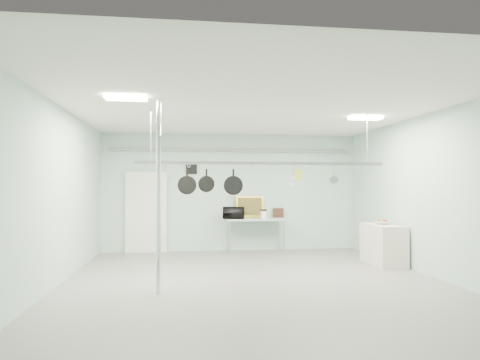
{
  "coord_description": "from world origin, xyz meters",
  "views": [
    {
      "loc": [
        -1.26,
        -7.73,
        1.75
      ],
      "look_at": [
        -0.15,
        1.0,
        1.89
      ],
      "focal_mm": 32.0,
      "sensor_mm": 36.0,
      "label": 1
    }
  ],
  "objects": [
    {
      "name": "pot_rack",
      "position": [
        0.2,
        0.3,
        2.23
      ],
      "size": [
        4.8,
        0.06,
        1.0
      ],
      "color": "#B7B7BC",
      "rests_on": "ceiling"
    },
    {
      "name": "fruit_bowl",
      "position": [
        3.16,
        1.46,
        0.94
      ],
      "size": [
        0.42,
        0.42,
        0.08
      ],
      "primitive_type": "imported",
      "rotation": [
        0.0,
        0.0,
        0.35
      ],
      "color": "silver",
      "rests_on": "side_cabinet"
    },
    {
      "name": "right_wall",
      "position": [
        3.49,
        0.0,
        1.6
      ],
      "size": [
        0.02,
        8.0,
        3.2
      ],
      "primitive_type": "cube",
      "color": "#AACDBC",
      "rests_on": "floor"
    },
    {
      "name": "skillet_right",
      "position": [
        -0.36,
        0.3,
        1.84
      ],
      "size": [
        0.36,
        0.06,
        0.5
      ],
      "primitive_type": null,
      "rotation": [
        0.0,
        0.0,
        -0.01
      ],
      "color": "black",
      "rests_on": "pot_rack"
    },
    {
      "name": "back_wall",
      "position": [
        0.0,
        3.99,
        1.6
      ],
      "size": [
        7.0,
        0.02,
        3.2
      ],
      "primitive_type": "cube",
      "color": "#AACDBC",
      "rests_on": "floor"
    },
    {
      "name": "coffee_canister",
      "position": [
        0.8,
        3.48,
        1.01
      ],
      "size": [
        0.22,
        0.22,
        0.2
      ],
      "primitive_type": "cylinder",
      "rotation": [
        0.0,
        0.0,
        0.39
      ],
      "color": "white",
      "rests_on": "prep_table"
    },
    {
      "name": "fruit_cluster",
      "position": [
        3.16,
        1.46,
        0.98
      ],
      "size": [
        0.24,
        0.24,
        0.09
      ],
      "primitive_type": null,
      "color": "#A30F17",
      "rests_on": "fruit_bowl"
    },
    {
      "name": "floor",
      "position": [
        0.0,
        0.0,
        0.0
      ],
      "size": [
        8.0,
        8.0,
        0.0
      ],
      "primitive_type": "plane",
      "color": "gray",
      "rests_on": "ground"
    },
    {
      "name": "skillet_left",
      "position": [
        -1.23,
        0.3,
        1.84
      ],
      "size": [
        0.35,
        0.1,
        0.49
      ],
      "primitive_type": null,
      "rotation": [
        0.0,
        0.0,
        -0.11
      ],
      "color": "black",
      "rests_on": "pot_rack"
    },
    {
      "name": "saucepan",
      "position": [
        1.61,
        0.3,
        1.94
      ],
      "size": [
        0.17,
        0.14,
        0.28
      ],
      "primitive_type": null,
      "rotation": [
        0.0,
        0.0,
        0.34
      ],
      "color": "#A2A2A7",
      "rests_on": "pot_rack"
    },
    {
      "name": "microwave",
      "position": [
        0.01,
        3.49,
        1.06
      ],
      "size": [
        0.61,
        0.46,
        0.31
      ],
      "primitive_type": "imported",
      "rotation": [
        0.0,
        0.0,
        2.98
      ],
      "color": "black",
      "rests_on": "prep_table"
    },
    {
      "name": "conduit_pipe",
      "position": [
        0.0,
        3.9,
        2.75
      ],
      "size": [
        6.6,
        0.07,
        0.07
      ],
      "primitive_type": "cylinder",
      "rotation": [
        0.0,
        1.57,
        0.0
      ],
      "color": "gray",
      "rests_on": "back_wall"
    },
    {
      "name": "door",
      "position": [
        -2.3,
        3.94,
        1.05
      ],
      "size": [
        1.1,
        0.1,
        2.2
      ],
      "primitive_type": "cube",
      "color": "silver",
      "rests_on": "floor"
    },
    {
      "name": "painting_large",
      "position": [
        0.5,
        3.9,
        1.2
      ],
      "size": [
        0.79,
        0.19,
        0.58
      ],
      "primitive_type": "cube",
      "rotation": [
        -0.14,
        0.0,
        0.08
      ],
      "color": "gold",
      "rests_on": "prep_table"
    },
    {
      "name": "wall_vent",
      "position": [
        -1.1,
        3.97,
        2.25
      ],
      "size": [
        0.3,
        0.04,
        0.3
      ],
      "primitive_type": "cube",
      "color": "black",
      "rests_on": "back_wall"
    },
    {
      "name": "light_panel_left",
      "position": [
        -2.2,
        -0.8,
        3.16
      ],
      "size": [
        0.65,
        0.3,
        0.05
      ],
      "primitive_type": "cube",
      "color": "white",
      "rests_on": "ceiling"
    },
    {
      "name": "ceiling",
      "position": [
        0.0,
        0.0,
        3.19
      ],
      "size": [
        7.0,
        8.0,
        0.02
      ],
      "primitive_type": "cube",
      "color": "silver",
      "rests_on": "back_wall"
    },
    {
      "name": "chrome_pole",
      "position": [
        -1.7,
        -0.6,
        1.6
      ],
      "size": [
        0.08,
        0.08,
        3.2
      ],
      "primitive_type": "cylinder",
      "color": "silver",
      "rests_on": "floor"
    },
    {
      "name": "skillet_mid",
      "position": [
        -0.87,
        0.3,
        1.87
      ],
      "size": [
        0.31,
        0.11,
        0.43
      ],
      "primitive_type": null,
      "rotation": [
        0.0,
        0.0,
        0.16
      ],
      "color": "black",
      "rests_on": "pot_rack"
    },
    {
      "name": "grater",
      "position": [
        0.9,
        0.3,
        1.98
      ],
      "size": [
        0.09,
        0.02,
        0.21
      ],
      "primitive_type": null,
      "rotation": [
        0.0,
        0.0,
        0.06
      ],
      "color": "gold",
      "rests_on": "pot_rack"
    },
    {
      "name": "light_panel_right",
      "position": [
        2.4,
        0.6,
        3.16
      ],
      "size": [
        0.65,
        0.3,
        0.05
      ],
      "primitive_type": "cube",
      "color": "white",
      "rests_on": "ceiling"
    },
    {
      "name": "side_cabinet",
      "position": [
        3.15,
        1.4,
        0.45
      ],
      "size": [
        0.6,
        1.2,
        0.9
      ],
      "primitive_type": "cube",
      "color": "beige",
      "rests_on": "floor"
    },
    {
      "name": "painting_small",
      "position": [
        1.3,
        3.9,
        1.03
      ],
      "size": [
        0.3,
        0.1,
        0.25
      ],
      "primitive_type": "cube",
      "rotation": [
        -0.17,
        0.0,
        -0.07
      ],
      "color": "#321B11",
      "rests_on": "prep_table"
    },
    {
      "name": "prep_table",
      "position": [
        0.6,
        3.6,
        0.83
      ],
      "size": [
        1.6,
        0.7,
        0.91
      ],
      "color": "#9DB9AC",
      "rests_on": "floor"
    },
    {
      "name": "whisk",
      "position": [
        0.79,
        0.3,
        1.92
      ],
      "size": [
        0.19,
        0.19,
        0.33
      ],
      "primitive_type": null,
      "rotation": [
        0.0,
        0.0,
        -0.09
      ],
      "color": "#A5A4A9",
      "rests_on": "pot_rack"
    }
  ]
}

